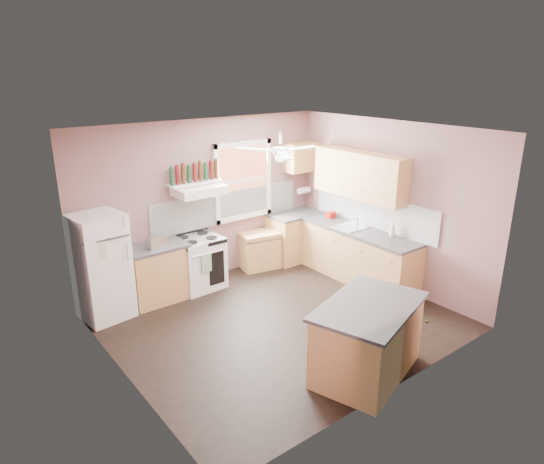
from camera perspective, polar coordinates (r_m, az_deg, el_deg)
floor at (r=7.10m, az=0.86°, el=-10.39°), size 4.50×4.50×0.00m
ceiling at (r=6.24m, az=0.98°, el=11.80°), size 4.50×4.50×0.00m
wall_back at (r=8.15m, az=-8.02°, el=3.63°), size 4.50×0.05×2.70m
wall_right at (r=8.10m, az=13.61°, el=3.18°), size 0.05×4.00×2.70m
wall_left at (r=5.51m, az=-17.97°, el=-4.71°), size 0.05×4.00×2.70m
backsplash_back at (r=8.39m, az=-5.17°, el=2.93°), size 2.90×0.03×0.55m
backsplash_right at (r=8.30m, az=11.75°, el=2.43°), size 0.03×2.60×0.55m
window_view at (r=8.44m, az=-3.52°, el=6.05°), size 1.00×0.02×1.20m
window_frame at (r=8.42m, az=-3.42°, el=6.02°), size 1.16×0.07×1.36m
refrigerator at (r=7.29m, az=-19.42°, el=-3.91°), size 0.73×0.72×1.55m
base_cabinet_left at (r=7.73m, az=-13.32°, el=-4.80°), size 0.90×0.60×0.86m
counter_left at (r=7.57m, az=-13.57°, el=-1.68°), size 0.92×0.62×0.04m
toaster at (r=7.42m, az=-13.37°, el=-1.16°), size 0.29×0.18×0.18m
stove at (r=8.02m, az=-8.63°, el=-3.60°), size 0.75×0.67×0.86m
range_hood at (r=7.74m, az=-8.56°, el=4.86°), size 0.78×0.50×0.14m
bottle_shelf at (r=7.82m, az=-9.03°, el=5.73°), size 0.90×0.26×0.03m
cart at (r=8.73m, az=-1.48°, el=-2.17°), size 0.74×0.57×0.67m
base_cabinet_corner at (r=9.14m, az=2.81°, el=-0.57°), size 1.00×0.60×0.86m
base_cabinet_right at (r=8.33m, az=10.12°, el=-2.82°), size 0.60×2.20×0.86m
counter_corner at (r=9.00m, az=2.85°, el=2.13°), size 1.02×0.62×0.04m
counter_right at (r=8.17m, az=10.25°, el=0.10°), size 0.62×2.22×0.04m
sink at (r=8.29m, az=9.24°, el=0.55°), size 0.55×0.45×0.03m
faucet at (r=8.39m, az=10.02°, el=1.25°), size 0.03×0.03×0.14m
upper_cabinet_right at (r=8.17m, az=10.25°, el=6.64°), size 0.33×1.80×0.76m
upper_cabinet_corner at (r=8.98m, az=3.40°, el=8.79°), size 0.60×0.33×0.52m
paper_towel at (r=9.22m, az=3.76°, el=4.91°), size 0.26×0.12×0.12m
island at (r=5.91m, az=11.13°, el=-12.45°), size 1.54×1.22×0.86m
island_top at (r=5.69m, az=11.41°, el=-8.57°), size 1.64×1.32×0.04m
ceiling_fan_hub at (r=6.27m, az=0.97°, el=9.53°), size 0.20×0.20×0.08m
soap_bottle at (r=7.93m, az=13.97°, el=0.34°), size 0.13×0.13×0.25m
red_caddy at (r=8.75m, az=6.90°, el=2.02°), size 0.20×0.15×0.10m
wine_bottles at (r=7.79m, az=-9.06°, el=6.88°), size 0.86×0.06×0.31m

